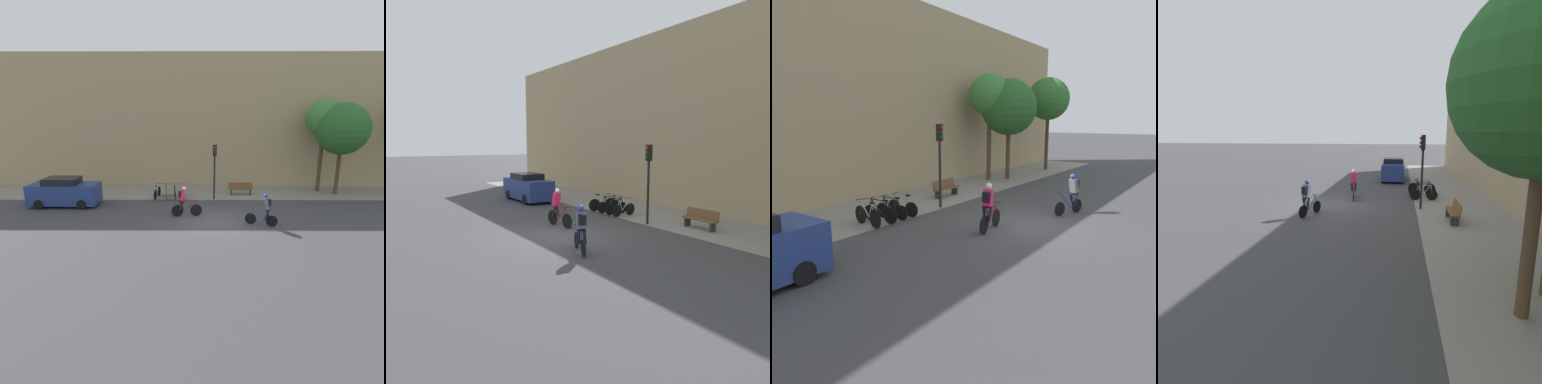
# 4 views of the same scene
# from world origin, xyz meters

# --- Properties ---
(ground) EXTENTS (200.00, 200.00, 0.00)m
(ground) POSITION_xyz_m (0.00, 0.00, 0.00)
(ground) COLOR #3D3D3F
(kerb_strip) EXTENTS (44.00, 4.50, 0.01)m
(kerb_strip) POSITION_xyz_m (0.00, 6.75, 0.00)
(kerb_strip) COLOR gray
(kerb_strip) RESTS_ON ground
(building_facade) EXTENTS (44.00, 0.60, 10.48)m
(building_facade) POSITION_xyz_m (0.00, 9.30, 5.24)
(building_facade) COLOR tan
(building_facade) RESTS_ON ground
(cyclist_pink) EXTENTS (1.78, 0.51, 1.79)m
(cyclist_pink) POSITION_xyz_m (-1.63, 0.91, 0.95)
(cyclist_pink) COLOR black
(cyclist_pink) RESTS_ON ground
(cyclist_grey) EXTENTS (1.62, 0.69, 1.74)m
(cyclist_grey) POSITION_xyz_m (2.69, -0.62, 0.95)
(cyclist_grey) COLOR black
(cyclist_grey) RESTS_ON ground
(parked_bike_0) EXTENTS (0.46, 1.72, 0.99)m
(parked_bike_0) POSITION_xyz_m (-3.65, 5.05, 0.42)
(parked_bike_0) COLOR black
(parked_bike_0) RESTS_ON ground
(parked_bike_1) EXTENTS (0.46, 1.68, 0.96)m
(parked_bike_1) POSITION_xyz_m (-3.02, 5.05, 0.39)
(parked_bike_1) COLOR black
(parked_bike_1) RESTS_ON ground
(parked_bike_2) EXTENTS (0.46, 1.60, 0.95)m
(parked_bike_2) POSITION_xyz_m (-2.39, 5.05, 0.38)
(parked_bike_2) COLOR black
(parked_bike_2) RESTS_ON ground
(parked_bike_3) EXTENTS (0.46, 1.60, 0.96)m
(parked_bike_3) POSITION_xyz_m (-1.77, 5.05, 0.39)
(parked_bike_3) COLOR black
(parked_bike_3) RESTS_ON ground
(traffic_light_pole) EXTENTS (0.26, 0.30, 3.80)m
(traffic_light_pole) POSITION_xyz_m (0.37, 4.73, 2.62)
(traffic_light_pole) COLOR black
(traffic_light_pole) RESTS_ON ground
(bench) EXTENTS (1.76, 0.44, 0.89)m
(bench) POSITION_xyz_m (2.44, 6.05, 0.47)
(bench) COLOR brown
(bench) RESTS_ON ground
(street_tree_0) EXTENTS (2.70, 2.70, 6.92)m
(street_tree_0) POSITION_xyz_m (8.59, 7.19, 5.52)
(street_tree_0) COLOR #4C3823
(street_tree_0) RESTS_ON ground
(street_tree_1) EXTENTS (3.68, 3.68, 6.63)m
(street_tree_1) POSITION_xyz_m (9.58, 6.29, 4.78)
(street_tree_1) COLOR #4C3823
(street_tree_1) RESTS_ON ground
(street_tree_2) EXTENTS (3.30, 3.30, 7.24)m
(street_tree_2) POSITION_xyz_m (15.75, 6.16, 5.56)
(street_tree_2) COLOR #4C3823
(street_tree_2) RESTS_ON ground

